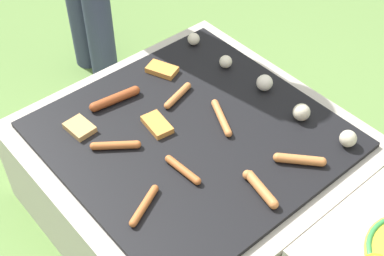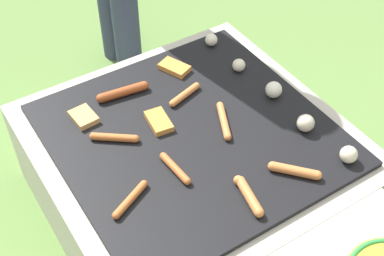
# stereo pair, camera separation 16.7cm
# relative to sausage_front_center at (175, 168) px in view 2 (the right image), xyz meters

# --- Properties ---
(ground_plane) EXTENTS (14.00, 14.00, 0.00)m
(ground_plane) POSITION_rel_sausage_front_center_xyz_m (-0.11, 0.13, -0.39)
(ground_plane) COLOR #608442
(grill) EXTENTS (0.94, 0.94, 0.38)m
(grill) POSITION_rel_sausage_front_center_xyz_m (-0.11, 0.13, -0.20)
(grill) COLOR #B2AA9E
(grill) RESTS_ON ground_plane
(sausage_mid_left) EXTENTS (0.10, 0.13, 0.02)m
(sausage_mid_left) POSITION_rel_sausage_front_center_xyz_m (-0.21, -0.09, 0.00)
(sausage_mid_left) COLOR #B7602D
(sausage_mid_left) RESTS_ON grill
(sausage_back_right) EXTENTS (0.05, 0.19, 0.03)m
(sausage_back_right) POSITION_rel_sausage_front_center_xyz_m (-0.38, 0.03, 0.00)
(sausage_back_right) COLOR #93421E
(sausage_back_right) RESTS_ON grill
(sausage_mid_right) EXTENTS (0.06, 0.14, 0.02)m
(sausage_mid_right) POSITION_rel_sausage_front_center_xyz_m (-0.26, 0.20, 0.00)
(sausage_mid_right) COLOR #C6753D
(sausage_mid_right) RESTS_ON grill
(sausage_front_center) EXTENTS (0.14, 0.03, 0.02)m
(sausage_front_center) POSITION_rel_sausage_front_center_xyz_m (0.00, 0.00, 0.00)
(sausage_front_center) COLOR #B7602D
(sausage_front_center) RESTS_ON grill
(sausage_front_right) EXTENTS (0.08, 0.14, 0.02)m
(sausage_front_right) POSITION_rel_sausage_front_center_xyz_m (0.03, -0.16, -0.00)
(sausage_front_right) COLOR #B7602D
(sausage_front_right) RESTS_ON grill
(sausage_back_center) EXTENTS (0.15, 0.05, 0.03)m
(sausage_back_center) POSITION_rel_sausage_front_center_xyz_m (0.20, 0.12, 0.00)
(sausage_back_center) COLOR #C6753D
(sausage_back_center) RESTS_ON grill
(sausage_back_left) EXTENTS (0.13, 0.12, 0.03)m
(sausage_back_left) POSITION_rel_sausage_front_center_xyz_m (0.20, 0.29, 0.00)
(sausage_back_left) COLOR #C6753D
(sausage_back_left) RESTS_ON grill
(sausage_front_left) EXTENTS (0.16, 0.09, 0.02)m
(sausage_front_left) POSITION_rel_sausage_front_center_xyz_m (-0.09, 0.24, 0.00)
(sausage_front_left) COLOR #C6753D
(sausage_front_left) RESTS_ON grill
(bread_slice_left) EXTENTS (0.11, 0.08, 0.02)m
(bread_slice_left) POSITION_rel_sausage_front_center_xyz_m (-0.20, 0.06, -0.00)
(bread_slice_left) COLOR #D18438
(bread_slice_left) RESTS_ON grill
(bread_slice_center) EXTENTS (0.10, 0.08, 0.02)m
(bread_slice_center) POSITION_rel_sausage_front_center_xyz_m (-0.35, -0.13, -0.00)
(bread_slice_center) COLOR tan
(bread_slice_center) RESTS_ON grill
(bread_slice_right) EXTENTS (0.12, 0.10, 0.02)m
(bread_slice_right) POSITION_rel_sausage_front_center_xyz_m (-0.41, 0.25, -0.00)
(bread_slice_right) COLOR #D18438
(bread_slice_right) RESTS_ON grill
(mushroom_row) EXTENTS (0.76, 0.07, 0.06)m
(mushroom_row) POSITION_rel_sausage_front_center_xyz_m (-0.06, 0.45, 0.02)
(mushroom_row) COLOR beige
(mushroom_row) RESTS_ON grill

